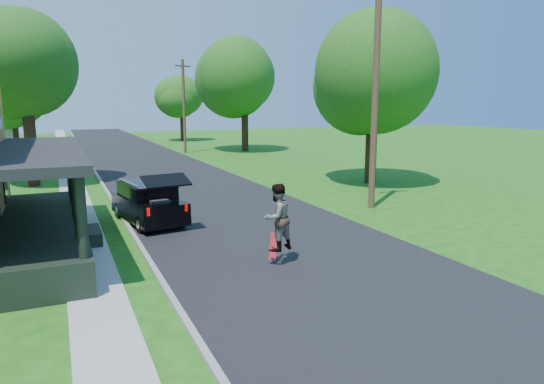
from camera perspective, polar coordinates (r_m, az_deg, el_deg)
name	(u,v)px	position (r m, az deg, el deg)	size (l,w,h in m)	color
ground	(329,278)	(12.83, 6.72, -10.02)	(140.00, 140.00, 0.00)	#1A5410
street	(167,175)	(31.26, -12.29, 1.95)	(8.00, 120.00, 0.02)	black
curb	(99,179)	(30.71, -19.70, 1.43)	(0.15, 120.00, 0.12)	gray
sidewalk	(71,181)	(30.64, -22.59, 1.22)	(1.30, 120.00, 0.03)	#A0A097
black_suv	(148,202)	(18.84, -14.34, -1.18)	(2.30, 4.61, 2.05)	black
skateboarder	(277,217)	(13.35, 0.59, -3.00)	(1.10, 0.99, 1.88)	black
skateboard	(273,247)	(13.75, 0.15, -6.50)	(0.41, 0.35, 0.76)	red
tree_left_mid	(23,65)	(29.39, -27.26, 13.18)	(6.31, 6.12, 9.76)	black
tree_left_far	(11,93)	(46.79, -28.36, 10.25)	(5.39, 5.17, 7.99)	black
tree_right_near	(373,72)	(27.95, 11.79, 13.70)	(7.71, 7.91, 9.55)	black
tree_right_mid	(244,74)	(46.21, -3.33, 13.73)	(8.53, 8.64, 11.05)	black
tree_right_far	(181,98)	(59.64, -10.61, 10.78)	(6.17, 6.23, 7.99)	black
utility_pole_near	(376,86)	(20.99, 12.09, 12.06)	(1.70, 0.30, 10.00)	#453420
utility_pole_far	(184,105)	(44.83, -10.32, 10.01)	(1.53, 0.61, 8.30)	#453420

